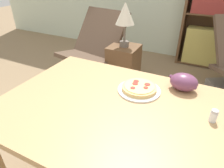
# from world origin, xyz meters

# --- Properties ---
(dining_table) EXTENTS (1.10, 0.85, 0.75)m
(dining_table) POSITION_xyz_m (-0.00, -0.07, 0.64)
(dining_table) COLOR tan
(dining_table) RESTS_ON ground_plane
(pizza_on_plate) EXTENTS (0.24, 0.24, 0.04)m
(pizza_on_plate) POSITION_xyz_m (0.10, 0.12, 0.77)
(pizza_on_plate) COLOR white
(pizza_on_plate) RESTS_ON dining_table
(grape_bunch) EXTENTS (0.16, 0.12, 0.10)m
(grape_bunch) POSITION_xyz_m (0.32, 0.24, 0.80)
(grape_bunch) COLOR #6B3856
(grape_bunch) RESTS_ON dining_table
(salt_shaker) EXTENTS (0.03, 0.03, 0.06)m
(salt_shaker) POSITION_xyz_m (0.49, 0.03, 0.78)
(salt_shaker) COLOR white
(salt_shaker) RESTS_ON dining_table
(lounge_chair_near) EXTENTS (0.77, 0.86, 0.88)m
(lounge_chair_near) POSITION_xyz_m (-0.93, 1.27, 0.29)
(lounge_chair_near) COLOR slate
(lounge_chair_near) RESTS_ON ground_plane
(bookshelf) EXTENTS (0.82, 0.29, 1.54)m
(bookshelf) POSITION_xyz_m (0.38, 2.45, 0.70)
(bookshelf) COLOR brown
(bookshelf) RESTS_ON ground_plane
(side_table) EXTENTS (0.34, 0.34, 0.55)m
(side_table) POSITION_xyz_m (-0.48, 1.26, 0.27)
(side_table) COLOR brown
(side_table) RESTS_ON ground_plane
(table_lamp) EXTENTS (0.21, 0.21, 0.49)m
(table_lamp) POSITION_xyz_m (-0.48, 1.26, 0.90)
(table_lamp) COLOR #665B51
(table_lamp) RESTS_ON side_table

